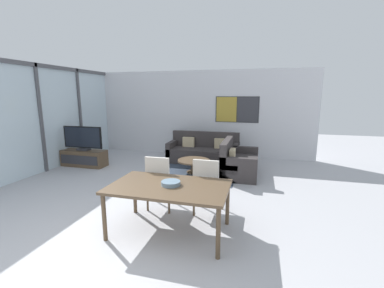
{
  "coord_description": "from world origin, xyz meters",
  "views": [
    {
      "loc": [
        2.16,
        -2.37,
        2.02
      ],
      "look_at": [
        0.72,
        2.99,
        0.95
      ],
      "focal_mm": 24.0,
      "sensor_mm": 36.0,
      "label": 1
    }
  ],
  "objects_px": {
    "dining_chair_centre": "(207,185)",
    "television": "(83,138)",
    "coffee_table": "(194,163)",
    "sofa_side": "(237,163)",
    "dining_table": "(169,190)",
    "fruit_bowl": "(171,183)",
    "sofa_main": "(204,152)",
    "tv_console": "(84,158)",
    "dining_chair_left": "(160,181)"
  },
  "relations": [
    {
      "from": "dining_chair_centre",
      "to": "television",
      "type": "bearing_deg",
      "value": 152.66
    },
    {
      "from": "coffee_table",
      "to": "sofa_side",
      "type": "bearing_deg",
      "value": 8.1
    },
    {
      "from": "television",
      "to": "dining_chair_centre",
      "type": "height_order",
      "value": "television"
    },
    {
      "from": "sofa_side",
      "to": "dining_chair_centre",
      "type": "bearing_deg",
      "value": 173.3
    },
    {
      "from": "sofa_side",
      "to": "dining_table",
      "type": "height_order",
      "value": "sofa_side"
    },
    {
      "from": "dining_table",
      "to": "dining_chair_centre",
      "type": "xyz_separation_m",
      "value": [
        0.42,
        0.7,
        -0.14
      ]
    },
    {
      "from": "dining_chair_centre",
      "to": "fruit_bowl",
      "type": "relative_size",
      "value": 3.5
    },
    {
      "from": "sofa_main",
      "to": "sofa_side",
      "type": "relative_size",
      "value": 1.42
    },
    {
      "from": "tv_console",
      "to": "dining_chair_centre",
      "type": "height_order",
      "value": "dining_chair_centre"
    },
    {
      "from": "tv_console",
      "to": "fruit_bowl",
      "type": "bearing_deg",
      "value": -37.34
    },
    {
      "from": "sofa_main",
      "to": "dining_chair_left",
      "type": "relative_size",
      "value": 2.13
    },
    {
      "from": "television",
      "to": "sofa_main",
      "type": "xyz_separation_m",
      "value": [
        3.21,
        1.37,
        -0.52
      ]
    },
    {
      "from": "coffee_table",
      "to": "dining_table",
      "type": "distance_m",
      "value": 3.01
    },
    {
      "from": "tv_console",
      "to": "dining_chair_left",
      "type": "xyz_separation_m",
      "value": [
        3.19,
        -2.11,
        0.3
      ]
    },
    {
      "from": "sofa_side",
      "to": "coffee_table",
      "type": "bearing_deg",
      "value": 98.1
    },
    {
      "from": "television",
      "to": "sofa_side",
      "type": "bearing_deg",
      "value": 4.43
    },
    {
      "from": "coffee_table",
      "to": "sofa_main",
      "type": "bearing_deg",
      "value": 90.0
    },
    {
      "from": "sofa_side",
      "to": "television",
      "type": "bearing_deg",
      "value": 94.43
    },
    {
      "from": "sofa_main",
      "to": "fruit_bowl",
      "type": "height_order",
      "value": "sofa_main"
    },
    {
      "from": "television",
      "to": "dining_table",
      "type": "bearing_deg",
      "value": -37.65
    },
    {
      "from": "television",
      "to": "dining_chair_centre",
      "type": "xyz_separation_m",
      "value": [
        4.02,
        -2.08,
        -0.27
      ]
    },
    {
      "from": "fruit_bowl",
      "to": "dining_table",
      "type": "bearing_deg",
      "value": -144.5
    },
    {
      "from": "coffee_table",
      "to": "tv_console",
      "type": "bearing_deg",
      "value": -176.83
    },
    {
      "from": "dining_chair_left",
      "to": "fruit_bowl",
      "type": "relative_size",
      "value": 3.5
    },
    {
      "from": "tv_console",
      "to": "fruit_bowl",
      "type": "relative_size",
      "value": 4.55
    },
    {
      "from": "tv_console",
      "to": "sofa_side",
      "type": "relative_size",
      "value": 0.87
    },
    {
      "from": "dining_table",
      "to": "dining_chair_left",
      "type": "relative_size",
      "value": 1.74
    },
    {
      "from": "dining_table",
      "to": "television",
      "type": "bearing_deg",
      "value": 142.35
    },
    {
      "from": "sofa_main",
      "to": "coffee_table",
      "type": "xyz_separation_m",
      "value": [
        0.0,
        -1.19,
        -0.02
      ]
    },
    {
      "from": "sofa_main",
      "to": "fruit_bowl",
      "type": "distance_m",
      "value": 4.19
    },
    {
      "from": "tv_console",
      "to": "fruit_bowl",
      "type": "height_order",
      "value": "fruit_bowl"
    },
    {
      "from": "tv_console",
      "to": "television",
      "type": "bearing_deg",
      "value": 90.0
    },
    {
      "from": "dining_chair_left",
      "to": "fruit_bowl",
      "type": "xyz_separation_m",
      "value": [
        0.44,
        -0.66,
        0.24
      ]
    },
    {
      "from": "tv_console",
      "to": "dining_table",
      "type": "bearing_deg",
      "value": -37.65
    },
    {
      "from": "dining_chair_left",
      "to": "tv_console",
      "type": "bearing_deg",
      "value": 146.53
    },
    {
      "from": "sofa_main",
      "to": "coffee_table",
      "type": "relative_size",
      "value": 2.5
    },
    {
      "from": "fruit_bowl",
      "to": "dining_chair_left",
      "type": "bearing_deg",
      "value": 123.62
    },
    {
      "from": "coffee_table",
      "to": "fruit_bowl",
      "type": "xyz_separation_m",
      "value": [
        0.42,
        -2.94,
        0.5
      ]
    },
    {
      "from": "dining_chair_left",
      "to": "dining_chair_centre",
      "type": "xyz_separation_m",
      "value": [
        0.83,
        0.03,
        0.0
      ]
    },
    {
      "from": "fruit_bowl",
      "to": "tv_console",
      "type": "bearing_deg",
      "value": 142.66
    },
    {
      "from": "sofa_main",
      "to": "fruit_bowl",
      "type": "bearing_deg",
      "value": -84.17
    },
    {
      "from": "sofa_side",
      "to": "dining_chair_centre",
      "type": "height_order",
      "value": "dining_chair_centre"
    },
    {
      "from": "dining_chair_left",
      "to": "fruit_bowl",
      "type": "bearing_deg",
      "value": -56.38
    },
    {
      "from": "coffee_table",
      "to": "dining_chair_left",
      "type": "height_order",
      "value": "dining_chair_left"
    },
    {
      "from": "tv_console",
      "to": "dining_chair_left",
      "type": "distance_m",
      "value": 3.84
    },
    {
      "from": "dining_table",
      "to": "dining_chair_left",
      "type": "distance_m",
      "value": 0.8
    },
    {
      "from": "sofa_side",
      "to": "dining_chair_left",
      "type": "height_order",
      "value": "dining_chair_left"
    },
    {
      "from": "tv_console",
      "to": "television",
      "type": "height_order",
      "value": "television"
    },
    {
      "from": "television",
      "to": "dining_chair_left",
      "type": "xyz_separation_m",
      "value": [
        3.19,
        -2.11,
        -0.27
      ]
    },
    {
      "from": "sofa_main",
      "to": "dining_chair_centre",
      "type": "relative_size",
      "value": 2.13
    }
  ]
}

